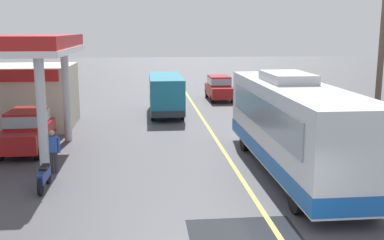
{
  "coord_description": "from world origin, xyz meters",
  "views": [
    {
      "loc": [
        -3.42,
        -8.85,
        5.36
      ],
      "look_at": [
        -1.5,
        10.0,
        1.6
      ],
      "focal_mm": 43.24,
      "sensor_mm": 36.0,
      "label": 1
    }
  ],
  "objects": [
    {
      "name": "motorcycle_parked_forecourt",
      "position": [
        -6.89,
        6.53,
        0.44
      ],
      "size": [
        0.55,
        1.8,
        0.92
      ],
      "color": "black",
      "rests_on": "ground"
    },
    {
      "name": "car_trailing_behind_bus",
      "position": [
        2.18,
        25.74,
        1.01
      ],
      "size": [
        1.7,
        4.2,
        1.82
      ],
      "color": "maroon",
      "rests_on": "ground"
    },
    {
      "name": "pedestrian_near_pump",
      "position": [
        -6.91,
        8.33,
        0.93
      ],
      "size": [
        0.55,
        0.22,
        1.66
      ],
      "color": "#33333F",
      "rests_on": "ground"
    },
    {
      "name": "car_at_pump",
      "position": [
        -8.67,
        11.81,
        1.01
      ],
      "size": [
        1.7,
        4.2,
        1.82
      ],
      "color": "maroon",
      "rests_on": "ground"
    },
    {
      "name": "utility_pole_roadside",
      "position": [
        5.93,
        8.77,
        4.4
      ],
      "size": [
        1.8,
        0.24,
        8.43
      ],
      "color": "brown",
      "rests_on": "ground"
    },
    {
      "name": "lane_divider_stripe",
      "position": [
        0.0,
        15.0,
        0.0
      ],
      "size": [
        0.16,
        50.0,
        0.01
      ],
      "primitive_type": "cube",
      "color": "#D8CC4C",
      "rests_on": "ground"
    },
    {
      "name": "ground",
      "position": [
        0.0,
        20.0,
        0.0
      ],
      "size": [
        120.0,
        120.0,
        0.0
      ],
      "primitive_type": "plane",
      "color": "#424247"
    },
    {
      "name": "coach_bus_main",
      "position": [
        2.07,
        7.54,
        1.72
      ],
      "size": [
        2.6,
        11.04,
        3.69
      ],
      "color": "silver",
      "rests_on": "ground"
    },
    {
      "name": "minibus_opposing_lane",
      "position": [
        -2.14,
        20.12,
        1.47
      ],
      "size": [
        2.04,
        6.13,
        2.44
      ],
      "color": "teal",
      "rests_on": "ground"
    }
  ]
}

